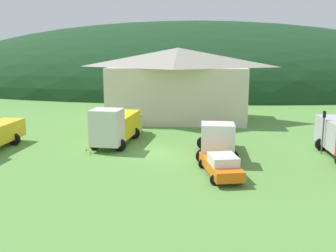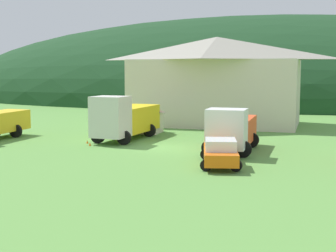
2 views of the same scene
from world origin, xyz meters
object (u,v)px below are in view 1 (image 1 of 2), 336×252
(flatbed_truck_yellow, at_px, (115,125))
(depot_building, at_px, (178,83))
(traffic_light_east, at_px, (323,127))
(service_pickup_orange, at_px, (221,165))
(traffic_cone_near_pickup, at_px, (86,151))
(traffic_cone_mid_row, at_px, (91,154))
(play_shed_cream, at_px, (128,121))
(heavy_rig_white, at_px, (217,138))

(flatbed_truck_yellow, bearing_deg, depot_building, 164.50)
(traffic_light_east, bearing_deg, service_pickup_orange, -142.49)
(flatbed_truck_yellow, xyz_separation_m, traffic_cone_near_pickup, (-2.06, -2.54, -1.80))
(traffic_cone_mid_row, bearing_deg, flatbed_truck_yellow, 69.53)
(play_shed_cream, distance_m, traffic_cone_mid_row, 8.52)
(heavy_rig_white, height_order, traffic_cone_near_pickup, heavy_rig_white)
(traffic_cone_mid_row, bearing_deg, depot_building, 69.99)
(play_shed_cream, xyz_separation_m, heavy_rig_white, (8.99, -7.82, 0.26))
(depot_building, height_order, traffic_cone_near_pickup, depot_building)
(heavy_rig_white, xyz_separation_m, traffic_cone_near_pickup, (-11.32, 0.60, -1.58))
(depot_building, bearing_deg, traffic_light_east, -48.21)
(depot_building, relative_size, traffic_cone_near_pickup, 35.80)
(heavy_rig_white, height_order, traffic_light_east, traffic_light_east)
(traffic_cone_near_pickup, bearing_deg, service_pickup_orange, -26.41)
(heavy_rig_white, distance_m, traffic_light_east, 9.11)
(traffic_light_east, xyz_separation_m, traffic_cone_near_pickup, (-20.26, -1.01, -2.29))
(depot_building, height_order, heavy_rig_white, depot_building)
(play_shed_cream, distance_m, traffic_light_east, 19.00)
(depot_building, xyz_separation_m, service_pickup_orange, (4.59, -21.66, -3.79))
(depot_building, distance_m, heavy_rig_white, 17.39)
(service_pickup_orange, bearing_deg, heavy_rig_white, 169.07)
(flatbed_truck_yellow, distance_m, traffic_cone_mid_row, 4.23)
(depot_building, xyz_separation_m, play_shed_cream, (-4.58, -8.73, -3.30))
(flatbed_truck_yellow, bearing_deg, traffic_cone_near_pickup, -34.71)
(traffic_cone_mid_row, bearing_deg, service_pickup_orange, -23.41)
(play_shed_cream, height_order, traffic_light_east, traffic_light_east)
(traffic_light_east, xyz_separation_m, traffic_cone_mid_row, (-19.54, -2.05, -2.29))
(traffic_light_east, height_order, traffic_cone_mid_row, traffic_light_east)
(depot_building, xyz_separation_m, traffic_cone_near_pickup, (-6.91, -15.94, -4.62))
(depot_building, height_order, traffic_light_east, depot_building)
(flatbed_truck_yellow, height_order, traffic_cone_near_pickup, flatbed_truck_yellow)
(depot_building, relative_size, flatbed_truck_yellow, 2.16)
(depot_building, bearing_deg, service_pickup_orange, -78.02)
(play_shed_cream, bearing_deg, traffic_light_east, -19.11)
(heavy_rig_white, distance_m, traffic_cone_near_pickup, 11.45)
(depot_building, relative_size, play_shed_cream, 6.42)
(traffic_cone_mid_row, bearing_deg, traffic_light_east, 6.00)
(flatbed_truck_yellow, bearing_deg, traffic_cone_mid_row, -16.09)
(service_pickup_orange, distance_m, traffic_cone_near_pickup, 12.87)
(play_shed_cream, bearing_deg, depot_building, 62.28)
(heavy_rig_white, relative_size, service_pickup_orange, 1.26)
(depot_building, bearing_deg, traffic_cone_near_pickup, -113.44)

